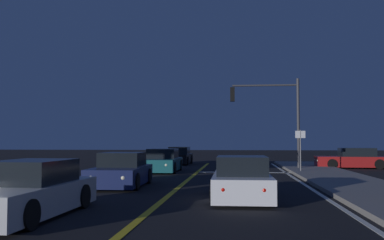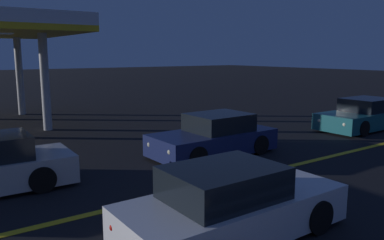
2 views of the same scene
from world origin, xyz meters
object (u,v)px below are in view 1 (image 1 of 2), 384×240
Objects in this scene: car_distant_tail_red at (354,159)px; car_parked_curb_navy at (121,172)px; car_far_approaching_white at (242,180)px; street_sign_corner at (300,144)px; car_lead_oncoming_teal at (162,162)px; traffic_signal_near_right at (273,109)px; car_following_oncoming_silver at (29,192)px; car_mid_block_black at (179,157)px.

car_distant_tail_red is 1.13× the size of car_parked_curb_navy.
street_sign_corner reaches higher than car_far_approaching_white.
car_lead_oncoming_teal and car_distant_tail_red have the same top height.
traffic_signal_near_right reaches higher than car_far_approaching_white.
car_parked_curb_navy is 12.77m from traffic_signal_near_right.
car_mid_block_black is at bearing -89.98° from car_following_oncoming_silver.
street_sign_corner is at bearing 132.69° from car_mid_block_black.
car_following_oncoming_silver is 6.88m from car_parked_curb_navy.
car_lead_oncoming_teal is at bearing 17.99° from traffic_signal_near_right.
car_parked_curb_navy is at bearing 56.14° from traffic_signal_near_right.
car_following_oncoming_silver and car_far_approaching_white have the same top height.
street_sign_corner is at bearing -139.13° from car_parked_curb_navy.
traffic_signal_near_right reaches higher than car_parked_curb_navy.
car_distant_tail_red is at bearing -160.80° from car_lead_oncoming_teal.
car_mid_block_black is at bearing -92.16° from car_parked_curb_navy.
car_following_oncoming_silver is 6.25m from car_far_approaching_white.
car_parked_curb_navy is at bearing 87.64° from car_lead_oncoming_teal.
car_mid_block_black is at bearing 132.18° from street_sign_corner.
car_following_oncoming_silver is at bearing -120.76° from street_sign_corner.
car_far_approaching_white is at bearing -107.53° from street_sign_corner.
car_parked_curb_navy is (-12.29, -12.44, -0.00)m from car_distant_tail_red.
car_distant_tail_red is at bearing -136.30° from car_parked_curb_navy.
car_distant_tail_red is (12.69, 19.30, 0.00)m from car_following_oncoming_silver.
car_distant_tail_red is 6.68m from traffic_signal_near_right.
car_lead_oncoming_teal and car_mid_block_black have the same top height.
car_lead_oncoming_teal is 0.81× the size of traffic_signal_near_right.
car_following_oncoming_silver is (-0.64, -14.97, -0.00)m from car_lead_oncoming_teal.
car_lead_oncoming_teal is 7.69m from traffic_signal_near_right.
car_mid_block_black is 1.01× the size of car_far_approaching_white.
car_mid_block_black is 1.03× the size of car_parked_curb_navy.
traffic_signal_near_right is at bearing 138.76° from car_mid_block_black.
car_far_approaching_white is 0.76× the size of traffic_signal_near_right.
car_following_oncoming_silver and car_distant_tail_red have the same top height.
car_mid_block_black is at bearing 102.64° from car_far_approaching_white.
car_parked_curb_navy is at bearing -137.49° from street_sign_corner.
traffic_signal_near_right is (-5.41, -2.19, 3.25)m from car_distant_tail_red.
traffic_signal_near_right reaches higher than car_following_oncoming_silver.
street_sign_corner is (7.98, -8.81, 1.05)m from car_mid_block_black.
street_sign_corner is (8.13, 7.45, 1.04)m from car_parked_curb_navy.
car_far_approaching_white is (4.49, -11.39, -0.00)m from car_lead_oncoming_teal.
car_far_approaching_white is 1.02× the size of car_parked_curb_navy.
car_parked_curb_navy is at bearing 137.20° from car_distant_tail_red.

